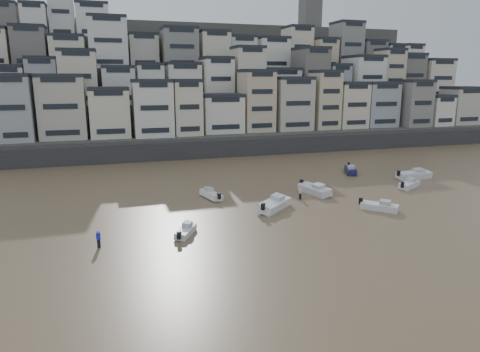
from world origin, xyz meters
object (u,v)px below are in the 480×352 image
object	(u,v)px
boat_e	(314,188)
boat_i	(351,169)
boat_d	(409,183)
boat_g	(414,173)
boat_b	(380,205)
person_blue	(98,239)
person_pink	(300,193)
boat_j	(186,230)
boat_f	(211,194)
boat_c	(275,203)

from	to	relation	value
boat_e	boat_i	bearing A→B (deg)	116.84
boat_d	boat_g	bearing A→B (deg)	17.16
boat_b	boat_i	distance (m)	21.05
boat_e	boat_i	size ratio (longest dim) A/B	1.13
person_blue	person_pink	world-z (taller)	same
boat_b	boat_j	xyz separation A→B (m)	(-24.09, -1.40, -0.10)
boat_g	boat_b	xyz separation A→B (m)	(-15.36, -12.89, -0.20)
boat_j	boat_f	xyz separation A→B (m)	(5.69, 12.67, 0.09)
boat_c	person_blue	world-z (taller)	person_blue
boat_i	boat_b	bearing A→B (deg)	1.79
boat_b	boat_i	size ratio (longest dim) A/B	0.91
boat_i	person_blue	xyz separation A→B (m)	(-40.44, -21.81, 0.15)
boat_c	boat_i	distance (m)	25.33
boat_g	boat_i	size ratio (longest dim) A/B	1.18
boat_b	boat_f	size ratio (longest dim) A/B	1.01
person_pink	boat_b	bearing A→B (deg)	-45.86
boat_b	boat_i	xyz separation A→B (m)	(7.85, 19.53, 0.07)
boat_e	boat_b	world-z (taller)	boat_e
boat_e	boat_c	distance (m)	9.52
boat_e	boat_j	world-z (taller)	boat_e
boat_b	person_pink	bearing A→B (deg)	179.99
boat_f	person_pink	size ratio (longest dim) A/B	2.74
boat_b	person_blue	distance (m)	32.67
boat_g	boat_f	xyz separation A→B (m)	(-33.77, -1.61, -0.20)
boat_f	boat_d	bearing A→B (deg)	-109.89
boat_b	boat_j	world-z (taller)	boat_b
boat_b	boat_i	world-z (taller)	boat_i
boat_f	boat_c	bearing A→B (deg)	-153.35
boat_c	boat_i	xyz separation A→B (m)	(20.00, 15.55, -0.13)
boat_g	boat_b	size ratio (longest dim) A/B	1.30
boat_c	boat_j	xyz separation A→B (m)	(-11.94, -5.39, -0.30)
boat_i	boat_f	distance (m)	27.52
boat_g	boat_f	bearing A→B (deg)	-177.81
boat_i	person_blue	distance (m)	45.94
boat_d	person_blue	bearing A→B (deg)	165.11
boat_c	person_blue	size ratio (longest dim) A/B	3.60
boat_e	boat_c	world-z (taller)	boat_c
boat_j	boat_d	bearing A→B (deg)	-45.33
boat_g	person_blue	xyz separation A→B (m)	(-47.95, -15.16, 0.02)
boat_d	boat_j	world-z (taller)	boat_d
boat_i	person_blue	bearing A→B (deg)	-37.98
boat_d	boat_j	bearing A→B (deg)	166.93
boat_i	person_blue	size ratio (longest dim) A/B	3.04
boat_g	boat_i	world-z (taller)	boat_g
boat_b	boat_f	xyz separation A→B (m)	(-18.41, 11.27, -0.00)
boat_c	person_pink	xyz separation A→B (m)	(5.01, 3.38, 0.02)
boat_f	person_blue	distance (m)	19.62
boat_e	boat_f	size ratio (longest dim) A/B	1.25
boat_c	boat_j	size ratio (longest dim) A/B	1.53
boat_c	boat_g	bearing A→B (deg)	-23.58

